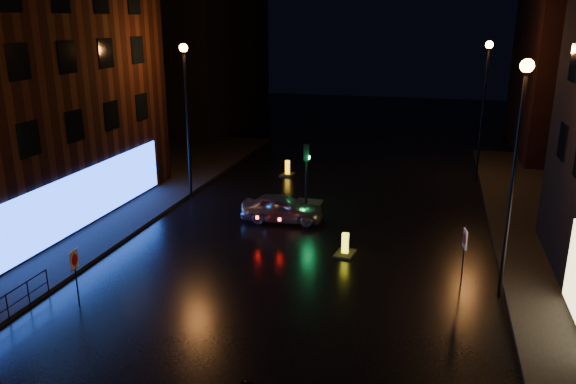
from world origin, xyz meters
name	(u,v)px	position (x,y,z in m)	size (l,w,h in m)	color
ground	(238,357)	(0.00, 0.00, 0.00)	(120.00, 120.00, 0.00)	black
pavement_left	(23,222)	(-14.00, 8.00, 0.07)	(12.00, 44.00, 0.15)	black
building_far_left	(200,49)	(-16.00, 35.00, 7.00)	(8.00, 16.00, 14.00)	black
street_lamp_lfar	(186,98)	(-7.80, 14.00, 5.56)	(0.44, 0.44, 8.37)	black
street_lamp_rnear	(517,146)	(7.80, 6.00, 5.56)	(0.44, 0.44, 8.37)	black
street_lamp_rfar	(485,90)	(7.80, 22.00, 5.56)	(0.44, 0.44, 8.37)	black
traffic_signal	(306,198)	(-1.20, 14.00, 0.50)	(1.40, 2.40, 3.45)	black
silver_hatchback	(282,208)	(-1.85, 11.64, 0.68)	(1.61, 4.00, 1.36)	#B3B5BB
bollard_near	(345,250)	(1.82, 8.31, 0.21)	(0.89, 1.21, 0.98)	black
bollard_far	(287,172)	(-3.81, 19.94, 0.21)	(0.87, 1.19, 0.97)	black
road_sign_left	(75,264)	(-6.50, 1.65, 1.51)	(0.11, 0.49, 2.02)	black
road_sign_right	(465,244)	(6.50, 6.69, 1.64)	(0.14, 0.53, 2.19)	black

